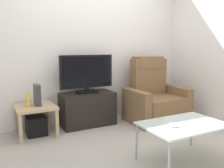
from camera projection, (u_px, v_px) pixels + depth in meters
The scene contains 12 objects.
ground_plane at pixel (119, 142), 3.16m from camera, with size 6.40×6.40×0.00m, color #9E998E.
wall_back at pixel (86, 44), 3.94m from camera, with size 6.40×0.06×2.60m, color silver.
wall_side at pixel (222, 43), 3.82m from camera, with size 0.06×4.48×2.60m, color silver.
tv_stand at pixel (88, 109), 3.83m from camera, with size 0.85×0.42×0.53m.
television at pixel (87, 73), 3.75m from camera, with size 0.87×0.20×0.60m.
recliner_armchair at pixel (155, 99), 4.08m from camera, with size 0.98×0.78×1.08m.
side_table at pixel (36, 110), 3.38m from camera, with size 0.54×0.54×0.43m.
subwoofer_box at pixel (36, 126), 3.41m from camera, with size 0.27×0.27×0.27m, color black.
book_upright at pixel (28, 100), 3.29m from camera, with size 0.03×0.10×0.20m, color gold.
game_console at pixel (37, 95), 3.37m from camera, with size 0.07×0.20×0.30m, color #333338.
coffee_table at pixel (183, 126), 2.58m from camera, with size 0.90×0.60×0.43m.
cell_phone at pixel (174, 125), 2.51m from camera, with size 0.07×0.15×0.01m, color #B7B7BC.
Camera 1 is at (-1.47, -2.61, 1.26)m, focal length 38.31 mm.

